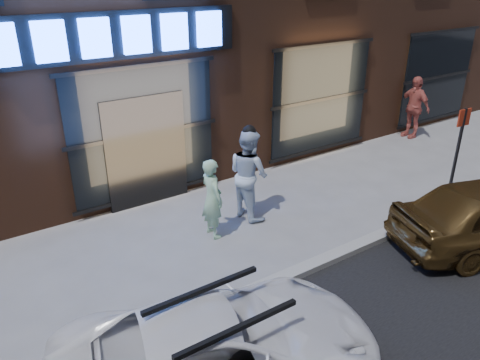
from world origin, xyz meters
The scene contains 7 objects.
ground centered at (0.00, 0.00, 0.00)m, with size 90.00×90.00×0.00m, color slate.
curb centered at (0.00, 0.00, 0.06)m, with size 60.00×0.25×0.12m, color gray.
man_bowtie centered at (0.44, 1.94, 0.79)m, with size 0.58×0.38×1.58m, color #A2D5AC.
man_cap centered at (1.47, 2.22, 0.95)m, with size 0.92×0.72×1.89m, color silver.
passerby centered at (8.47, 3.56, 0.93)m, with size 1.09×0.45×1.86m, color #BA574C.
white_suv centered at (-1.32, -1.18, 0.56)m, with size 1.85×4.01×1.12m, color white.
sign_post centered at (5.32, 0.13, 1.33)m, with size 0.35×0.07×2.20m.
Camera 1 is at (-3.53, -4.90, 4.78)m, focal length 35.00 mm.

